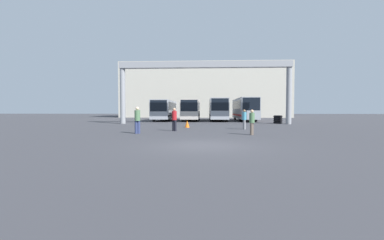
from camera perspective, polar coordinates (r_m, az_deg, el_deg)
ground_plane at (r=11.46m, az=2.53°, el=-5.71°), size 200.00×200.00×0.00m
building_backdrop at (r=60.02m, az=2.85°, el=6.39°), size 36.83×12.00×11.93m
overhead_gantry at (r=29.76m, az=2.78°, el=10.18°), size 19.62×0.80×7.11m
bus_slot_0 at (r=38.82m, az=-6.10°, el=2.41°), size 2.45×10.30×3.00m
bus_slot_1 at (r=38.27m, az=-0.20°, el=2.45°), size 2.43×10.03×3.03m
bus_slot_2 at (r=38.88m, az=5.76°, el=2.59°), size 2.47×11.26×3.21m
bus_slot_3 at (r=39.23m, az=11.61°, el=2.62°), size 2.47×11.16×3.30m
pedestrian_near_center at (r=17.60m, az=-12.04°, el=0.14°), size 0.38×0.38×1.80m
pedestrian_mid_left at (r=16.72m, az=13.17°, el=-0.33°), size 0.34×0.34×1.61m
pedestrian_near_right at (r=21.54m, az=11.55°, el=0.26°), size 0.34×0.34×1.63m
pedestrian_far_center at (r=19.42m, az=-3.95°, el=0.28°), size 0.36×0.36×1.75m
traffic_cone at (r=23.41m, az=-1.07°, el=-0.89°), size 0.44×0.44×0.63m
tire_stack at (r=32.04m, az=18.54°, el=0.12°), size 1.04×1.04×0.96m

